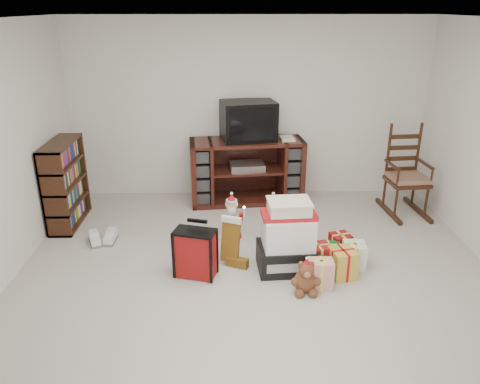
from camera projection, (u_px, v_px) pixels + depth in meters
name	position (u px, v px, depth m)	size (l,w,h in m)	color
room	(259.00, 167.00, 4.23)	(5.01, 5.01, 2.51)	beige
tv_stand	(247.00, 171.00, 6.56)	(1.61, 0.72, 0.89)	#401A12
bookshelf	(66.00, 185.00, 5.85)	(0.29, 0.88, 1.07)	#3B1C10
rocking_chair	(405.00, 182.00, 6.24)	(0.56, 0.85, 1.22)	#3B1C10
gift_pile	(288.00, 241.00, 4.86)	(0.64, 0.48, 0.77)	black
red_suitcase	(195.00, 253.00, 4.76)	(0.44, 0.31, 0.61)	#9D1811
stocking	(231.00, 241.00, 4.99)	(0.26, 0.11, 0.55)	#0E800F
teddy_bear	(305.00, 279.00, 4.53)	(0.23, 0.20, 0.34)	brown
santa_figurine	(273.00, 223.00, 5.50)	(0.29, 0.28, 0.60)	#AA1218
mrs_claus_figurine	(232.00, 222.00, 5.52)	(0.29, 0.28, 0.60)	#AA1218
sneaker_pair	(103.00, 239.00, 5.51)	(0.35, 0.30, 0.10)	white
gift_cluster	(334.00, 258.00, 4.96)	(0.69, 0.96, 0.24)	#AF141B
crt_television	(248.00, 121.00, 6.34)	(0.80, 0.64, 0.52)	black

